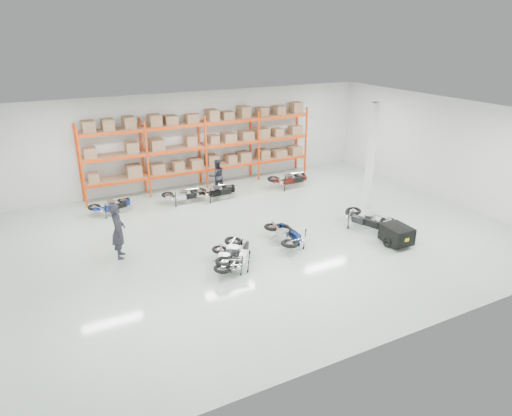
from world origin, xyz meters
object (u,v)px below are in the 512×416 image
moto_blue_centre (286,232)px  moto_back_b (183,193)px  moto_back_a (111,203)px  person_back (217,176)px  moto_back_c (216,188)px  moto_black_far_left (227,256)px  person_left (118,231)px  moto_silver_left (236,249)px  moto_touring_right (367,216)px  trailer (397,234)px  moto_back_d (289,177)px

moto_blue_centre → moto_back_b: (-1.85, 5.82, -0.07)m
moto_back_a → person_back: bearing=-98.2°
moto_back_c → moto_black_far_left: bearing=161.3°
person_left → person_back: person_left is taller
moto_silver_left → moto_black_far_left: bearing=60.3°
moto_silver_left → moto_back_b: bearing=-58.1°
moto_black_far_left → moto_touring_right: 6.10m
trailer → moto_back_d: moto_back_d is taller
moto_black_far_left → person_left: person_left is taller
moto_blue_centre → moto_back_c: bearing=-80.9°
person_back → moto_blue_centre: bearing=92.0°
moto_blue_centre → moto_back_a: bearing=-45.1°
moto_back_c → moto_back_d: moto_back_d is taller
moto_blue_centre → moto_touring_right: size_ratio=0.97×
moto_silver_left → moto_back_d: 8.15m
moto_silver_left → moto_back_b: 6.26m
moto_blue_centre → moto_back_d: same height
moto_touring_right → moto_back_d: moto_touring_right is taller
moto_blue_centre → trailer: bearing=158.5°
moto_back_c → person_back: (0.41, 0.88, 0.28)m
moto_back_d → moto_black_far_left: bearing=137.5°
trailer → person_left: 9.66m
trailer → moto_back_b: moto_back_b is taller
moto_blue_centre → moto_black_far_left: moto_blue_centre is taller
moto_silver_left → moto_black_far_left: 0.46m
moto_back_a → moto_back_d: size_ratio=0.88×
moto_back_a → moto_back_d: 8.38m
person_left → moto_black_far_left: bearing=-116.0°
moto_black_far_left → moto_back_b: size_ratio=1.01×
person_left → moto_blue_centre: bearing=-93.9°
person_left → moto_touring_right: bearing=-87.9°
moto_back_b → person_back: (1.89, 0.61, 0.32)m
moto_touring_right → moto_back_b: 8.05m
moto_back_a → person_left: size_ratio=0.81×
moto_blue_centre → person_back: (0.04, 6.43, 0.26)m
person_left → person_back: 7.14m
moto_silver_left → person_left: bearing=-0.1°
moto_touring_right → person_left: person_left is taller
moto_touring_right → trailer: 1.60m
trailer → moto_back_c: size_ratio=1.02×
person_left → moto_back_d: bearing=-52.8°
moto_blue_centre → moto_touring_right: bearing=-177.6°
moto_back_b → person_left: person_left is taller
moto_silver_left → moto_back_c: size_ratio=1.06×
moto_back_a → person_back: size_ratio=0.97×
moto_black_far_left → moto_blue_centre: bearing=-146.4°
moto_blue_centre → person_left: bearing=-13.4°
moto_back_c → moto_back_d: 3.80m
moto_touring_right → moto_back_c: moto_touring_right is taller
moto_touring_right → person_left: 9.17m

